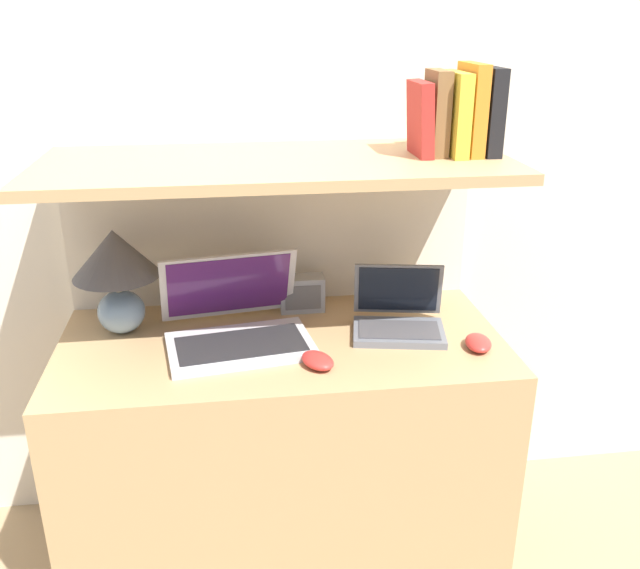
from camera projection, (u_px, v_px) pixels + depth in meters
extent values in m
cube|color=silver|center=(269.00, 150.00, 2.03)|extent=(6.00, 0.05, 2.40)
cube|color=tan|center=(285.00, 452.00, 2.01)|extent=(1.22, 0.59, 0.74)
cube|color=silver|center=(275.00, 336.00, 2.21)|extent=(1.22, 0.04, 1.20)
cube|color=tan|center=(276.00, 165.00, 1.76)|extent=(1.22, 0.53, 0.03)
ellipsoid|color=#7593B2|center=(121.00, 311.00, 1.91)|extent=(0.13, 0.13, 0.12)
cylinder|color=tan|center=(118.00, 284.00, 1.87)|extent=(0.02, 0.02, 0.05)
cone|color=#4C4C51|center=(115.00, 253.00, 1.84)|extent=(0.24, 0.24, 0.13)
cube|color=silver|center=(240.00, 346.00, 1.82)|extent=(0.41, 0.29, 0.02)
cube|color=#232326|center=(241.00, 344.00, 1.81)|extent=(0.36, 0.21, 0.00)
cube|color=silver|center=(229.00, 285.00, 1.92)|extent=(0.39, 0.14, 0.21)
cube|color=#4C1E60|center=(229.00, 285.00, 1.92)|extent=(0.35, 0.12, 0.18)
cube|color=slate|center=(399.00, 332.00, 1.90)|extent=(0.28, 0.21, 0.02)
cube|color=#47474C|center=(399.00, 330.00, 1.89)|extent=(0.24, 0.16, 0.00)
cube|color=slate|center=(398.00, 289.00, 1.96)|extent=(0.26, 0.09, 0.16)
cube|color=black|center=(398.00, 289.00, 1.96)|extent=(0.23, 0.07, 0.14)
ellipsoid|color=red|center=(318.00, 360.00, 1.73)|extent=(0.11, 0.13, 0.03)
ellipsoid|color=red|center=(478.00, 343.00, 1.82)|extent=(0.09, 0.11, 0.03)
cube|color=gray|center=(302.00, 293.00, 2.05)|extent=(0.13, 0.07, 0.11)
cube|color=#59595B|center=(303.00, 298.00, 2.02)|extent=(0.11, 0.00, 0.08)
cube|color=black|center=(487.00, 111.00, 1.78)|extent=(0.04, 0.16, 0.22)
cube|color=orange|center=(471.00, 109.00, 1.78)|extent=(0.04, 0.16, 0.23)
cube|color=gold|center=(454.00, 114.00, 1.77)|extent=(0.04, 0.18, 0.21)
cube|color=brown|center=(437.00, 113.00, 1.77)|extent=(0.04, 0.12, 0.22)
cube|color=#A82823|center=(420.00, 119.00, 1.77)|extent=(0.05, 0.15, 0.19)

